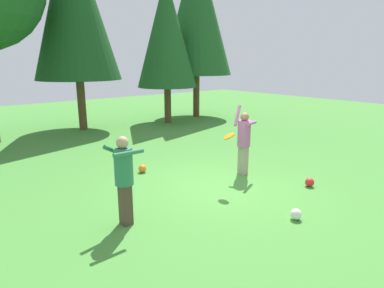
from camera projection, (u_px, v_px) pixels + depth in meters
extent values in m
plane|color=#478C38|center=(220.00, 187.00, 8.13)|extent=(40.00, 40.00, 0.00)
cube|color=gray|center=(243.00, 160.00, 8.93)|extent=(0.19, 0.22, 0.79)
cylinder|color=#A85693|center=(244.00, 133.00, 8.75)|extent=(0.34, 0.34, 0.68)
sphere|color=#8C6647|center=(245.00, 117.00, 8.65)|extent=(0.22, 0.22, 0.22)
cylinder|color=#A85693|center=(252.00, 123.00, 8.59)|extent=(0.57, 0.30, 0.13)
cylinder|color=#A85693|center=(237.00, 115.00, 8.73)|extent=(0.38, 0.22, 0.53)
cube|color=#4C382D|center=(126.00, 204.00, 6.19)|extent=(0.19, 0.22, 0.79)
cylinder|color=#2D7551|center=(124.00, 166.00, 6.01)|extent=(0.34, 0.34, 0.69)
sphere|color=tan|center=(122.00, 143.00, 5.90)|extent=(0.22, 0.22, 0.22)
cylinder|color=#2D7551|center=(117.00, 152.00, 6.10)|extent=(0.55, 0.10, 0.35)
cylinder|color=#2D7551|center=(129.00, 153.00, 5.79)|extent=(0.59, 0.10, 0.09)
cylinder|color=orange|center=(229.00, 136.00, 7.77)|extent=(0.35, 0.36, 0.15)
sphere|color=orange|center=(142.00, 169.00, 9.14)|extent=(0.22, 0.22, 0.22)
sphere|color=red|center=(310.00, 182.00, 8.11)|extent=(0.22, 0.22, 0.22)
sphere|color=white|center=(296.00, 214.00, 6.43)|extent=(0.22, 0.22, 0.22)
cylinder|color=brown|center=(196.00, 79.00, 17.88)|extent=(0.35, 0.35, 4.09)
cone|color=#1E5123|center=(197.00, 9.00, 17.03)|extent=(3.68, 3.68, 6.54)
cylinder|color=brown|center=(80.00, 84.00, 14.42)|extent=(0.34, 0.34, 3.98)
cone|color=#19471E|center=(73.00, 0.00, 13.60)|extent=(3.58, 3.58, 6.36)
cylinder|color=brown|center=(167.00, 90.00, 16.19)|extent=(0.33, 0.33, 3.16)
cone|color=#1E5123|center=(166.00, 32.00, 15.53)|extent=(2.85, 2.85, 5.06)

